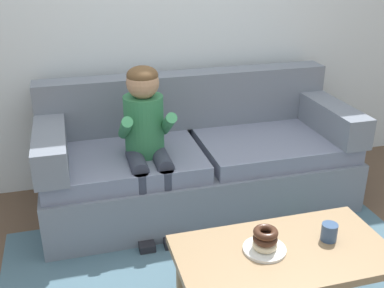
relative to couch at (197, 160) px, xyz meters
name	(u,v)px	position (x,y,z in m)	size (l,w,h in m)	color
ground	(221,272)	(-0.09, -0.85, -0.34)	(10.00, 10.00, 0.00)	brown
wall_back	(165,2)	(-0.09, 0.55, 1.06)	(8.00, 0.10, 2.80)	silver
couch	(197,160)	(0.00, 0.00, 0.00)	(2.21, 0.90, 0.92)	slate
coffee_table	(283,258)	(0.07, -1.29, 0.06)	(1.05, 0.56, 0.44)	#937551
person_child	(146,134)	(-0.40, -0.20, 0.34)	(0.34, 0.58, 1.10)	#337A4C
plate	(264,249)	(-0.02, -1.26, 0.11)	(0.21, 0.21, 0.01)	white
donut	(265,245)	(-0.02, -1.26, 0.13)	(0.12, 0.12, 0.04)	beige
donut_second	(265,239)	(-0.02, -1.26, 0.17)	(0.12, 0.12, 0.04)	#422619
donut_third	(266,232)	(-0.02, -1.26, 0.20)	(0.12, 0.12, 0.04)	#422619
mug	(329,232)	(0.32, -1.26, 0.15)	(0.08, 0.08, 0.09)	#334C72
toy_controller	(308,241)	(0.54, -0.74, -0.31)	(0.23, 0.09, 0.05)	#339E56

